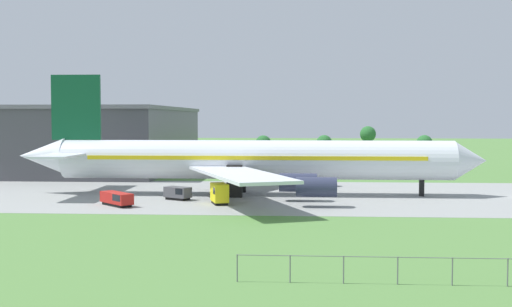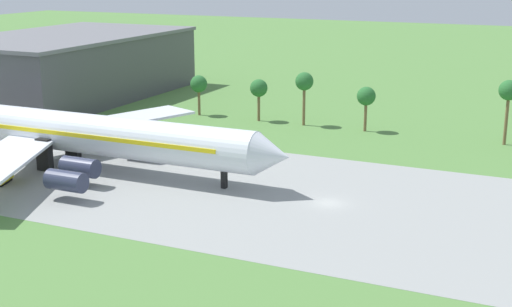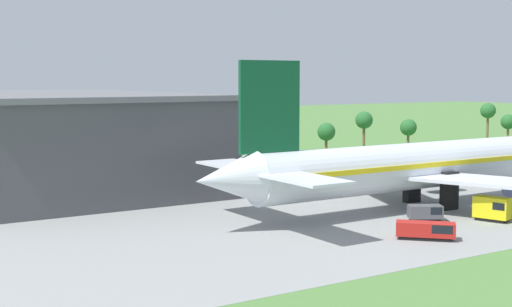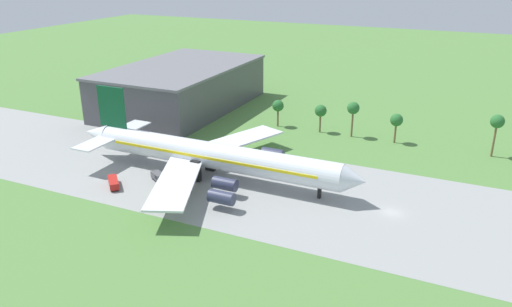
# 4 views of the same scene
# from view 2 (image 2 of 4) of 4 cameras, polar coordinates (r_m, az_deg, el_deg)

# --- Properties ---
(ground_plane) EXTENTS (600.00, 600.00, 0.00)m
(ground_plane) POSITION_cam_2_polar(r_m,az_deg,el_deg) (96.99, 5.81, -3.98)
(ground_plane) COLOR #517F3D
(taxiway_strip) EXTENTS (320.00, 44.00, 0.02)m
(taxiway_strip) POSITION_cam_2_polar(r_m,az_deg,el_deg) (96.99, 5.81, -3.97)
(taxiway_strip) COLOR gray
(taxiway_strip) RESTS_ON ground_plane
(jet_airliner) EXTENTS (75.75, 57.35, 19.50)m
(jet_airliner) POSITION_cam_2_polar(r_m,az_deg,el_deg) (116.25, -14.90, 1.70)
(jet_airliner) COLOR silver
(jet_airliner) RESTS_ON ground_plane
(baggage_tug) EXTENTS (3.20, 4.65, 2.99)m
(baggage_tug) POSITION_cam_2_polar(r_m,az_deg,el_deg) (110.90, -19.80, -1.51)
(baggage_tug) COLOR black
(baggage_tug) RESTS_ON ground_plane
(terminal_building) EXTENTS (36.72, 61.20, 15.05)m
(terminal_building) POSITION_cam_2_polar(r_m,az_deg,el_deg) (177.13, -14.87, 6.79)
(terminal_building) COLOR #47474C
(terminal_building) RESTS_ON ground_plane
(palm_tree_row) EXTENTS (72.91, 3.60, 11.64)m
(palm_tree_row) POSITION_cam_2_polar(r_m,az_deg,el_deg) (137.99, 8.00, 4.90)
(palm_tree_row) COLOR brown
(palm_tree_row) RESTS_ON ground_plane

